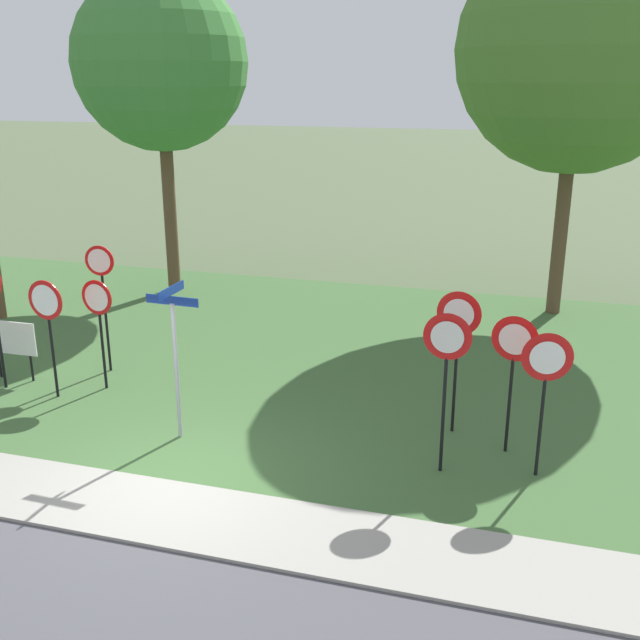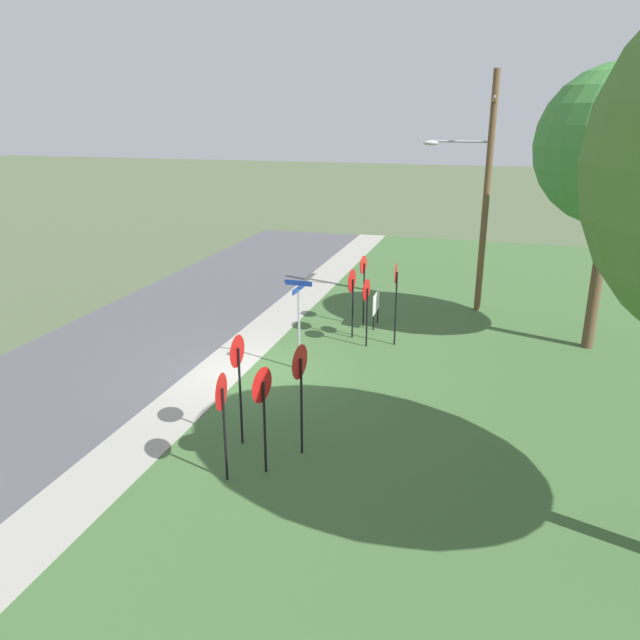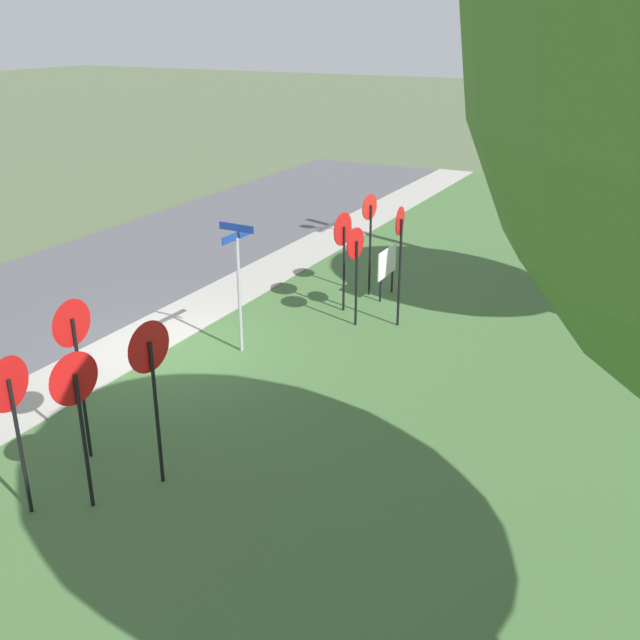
{
  "view_description": "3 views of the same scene",
  "coord_description": "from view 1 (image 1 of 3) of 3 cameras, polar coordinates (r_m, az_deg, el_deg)",
  "views": [
    {
      "loc": [
        5.06,
        -9.18,
        6.06
      ],
      "look_at": [
        1.41,
        3.28,
        1.77
      ],
      "focal_mm": 41.98,
      "sensor_mm": 36.0,
      "label": 1
    },
    {
      "loc": [
        15.48,
        6.78,
        7.27
      ],
      "look_at": [
        -0.73,
        2.01,
        1.58
      ],
      "focal_mm": 34.53,
      "sensor_mm": 36.0,
      "label": 2
    },
    {
      "loc": [
        11.17,
        9.39,
        6.45
      ],
      "look_at": [
        -0.56,
        3.28,
        1.09
      ],
      "focal_mm": 41.52,
      "sensor_mm": 36.0,
      "label": 3
    }
  ],
  "objects": [
    {
      "name": "stop_sign_near_right",
      "position": [
        15.01,
        -20.09,
        0.5
      ],
      "size": [
        0.77,
        0.11,
        2.37
      ],
      "rotation": [
        0.0,
        0.0,
        -0.08
      ],
      "color": "black",
      "rests_on": "grass_median"
    },
    {
      "name": "oak_tree_left",
      "position": [
        21.51,
        -12.05,
        18.63
      ],
      "size": [
        4.7,
        4.7,
        8.67
      ],
      "color": "brown",
      "rests_on": "grass_median"
    },
    {
      "name": "street_name_post",
      "position": [
        12.78,
        -10.99,
        -2.15
      ],
      "size": [
        0.96,
        0.82,
        2.72
      ],
      "rotation": [
        0.0,
        0.0,
        -0.03
      ],
      "color": "#9EA0A8",
      "rests_on": "grass_median"
    },
    {
      "name": "stop_sign_far_center",
      "position": [
        15.15,
        -16.54,
        0.65
      ],
      "size": [
        0.69,
        0.12,
        2.26
      ],
      "rotation": [
        0.0,
        0.0,
        -0.11
      ],
      "color": "black",
      "rests_on": "grass_median"
    },
    {
      "name": "yield_sign_far_right",
      "position": [
        12.83,
        10.47,
        -0.63
      ],
      "size": [
        0.77,
        0.13,
        2.58
      ],
      "rotation": [
        0.0,
        0.0,
        -0.13
      ],
      "color": "black",
      "rests_on": "grass_median"
    },
    {
      "name": "notice_board",
      "position": [
        16.5,
        -22.4,
        -1.49
      ],
      "size": [
        1.1,
        0.06,
        1.25
      ],
      "rotation": [
        0.0,
        0.0,
        0.01
      ],
      "color": "black",
      "rests_on": "grass_median"
    },
    {
      "name": "yield_sign_near_left",
      "position": [
        12.36,
        14.54,
        -2.4
      ],
      "size": [
        0.75,
        0.17,
        2.39
      ],
      "rotation": [
        0.0,
        0.0,
        -0.18
      ],
      "color": "black",
      "rests_on": "grass_median"
    },
    {
      "name": "yield_sign_far_left",
      "position": [
        11.45,
        9.61,
        -2.66
      ],
      "size": [
        0.74,
        0.1,
        2.64
      ],
      "rotation": [
        0.0,
        0.0,
        -0.03
      ],
      "color": "black",
      "rests_on": "grass_median"
    },
    {
      "name": "stop_sign_near_left",
      "position": [
        15.98,
        -16.29,
        2.73
      ],
      "size": [
        0.63,
        0.11,
        2.73
      ],
      "rotation": [
        0.0,
        0.0,
        0.09
      ],
      "color": "black",
      "rests_on": "grass_median"
    },
    {
      "name": "ground_plane",
      "position": [
        12.1,
        -11.08,
        -12.15
      ],
      "size": [
        160.0,
        160.0,
        0.0
      ],
      "primitive_type": "plane",
      "color": "#4C5B3D"
    },
    {
      "name": "grass_median",
      "position": [
        17.1,
        -1.98,
        -2.43
      ],
      "size": [
        44.0,
        12.0,
        0.04
      ],
      "primitive_type": "cube",
      "color": "#3D6033",
      "rests_on": "ground_plane"
    },
    {
      "name": "oak_tree_right",
      "position": [
        19.93,
        19.15,
        18.93
      ],
      "size": [
        5.92,
        5.92,
        9.55
      ],
      "color": "brown",
      "rests_on": "grass_median"
    },
    {
      "name": "sidewalk_strip",
      "position": [
        11.49,
        -12.95,
        -13.89
      ],
      "size": [
        44.0,
        1.6,
        0.06
      ],
      "primitive_type": "cube",
      "color": "#99968C",
      "rests_on": "ground_plane"
    },
    {
      "name": "yield_sign_near_right",
      "position": [
        11.74,
        16.85,
        -3.76
      ],
      "size": [
        0.77,
        0.13,
        2.38
      ],
      "rotation": [
        0.0,
        0.0,
        0.13
      ],
      "color": "black",
      "rests_on": "grass_median"
    }
  ]
}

